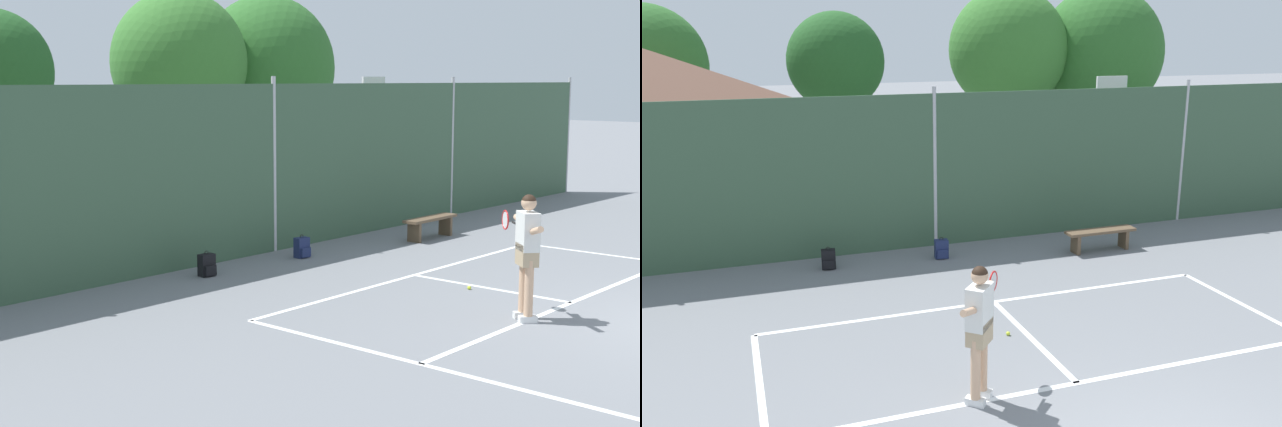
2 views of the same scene
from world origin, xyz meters
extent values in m
cube|color=white|center=(0.00, 5.50, 0.00)|extent=(8.20, 0.10, 0.01)
cube|color=white|center=(0.00, 2.48, 0.00)|extent=(8.20, 0.10, 0.01)
cube|color=white|center=(0.00, 3.96, 0.00)|extent=(0.10, 2.97, 0.01)
cube|color=#38563D|center=(0.00, 9.00, 1.70)|extent=(26.00, 0.05, 3.39)
cylinder|color=#B2B2B7|center=(0.00, 9.00, 1.77)|extent=(0.09, 0.09, 3.54)
cylinder|color=#B2B2B7|center=(6.50, 9.00, 1.77)|extent=(0.09, 0.09, 3.54)
cylinder|color=yellow|center=(5.42, 10.81, 1.52)|extent=(0.12, 0.12, 3.05)
cube|color=white|center=(5.42, 10.71, 3.25)|extent=(0.90, 0.06, 0.60)
torus|color=#D85919|center=(5.42, 10.44, 3.03)|extent=(0.48, 0.48, 0.02)
cylinder|color=brown|center=(-6.53, 19.26, 1.01)|extent=(0.36, 0.36, 2.01)
ellipsoid|color=#2D6628|center=(-6.53, 19.26, 3.66)|extent=(3.86, 3.48, 3.86)
cylinder|color=brown|center=(-0.43, 19.26, 1.12)|extent=(0.36, 0.36, 2.24)
ellipsoid|color=#235623|center=(-0.43, 19.26, 3.69)|extent=(3.41, 3.07, 3.41)
cylinder|color=brown|center=(6.14, 19.26, 1.03)|extent=(0.36, 0.36, 2.07)
ellipsoid|color=#38752D|center=(6.14, 19.26, 4.03)|extent=(4.61, 4.15, 4.61)
cylinder|color=brown|center=(10.16, 19.26, 0.85)|extent=(0.36, 0.36, 1.71)
ellipsoid|color=#2D6628|center=(10.16, 19.26, 3.89)|extent=(5.13, 4.62, 5.13)
cube|color=silver|center=(-1.51, 2.42, 0.05)|extent=(0.27, 0.26, 0.10)
cube|color=silver|center=(-1.35, 2.60, 0.05)|extent=(0.27, 0.26, 0.10)
cylinder|color=tan|center=(-1.51, 2.42, 0.51)|extent=(0.13, 0.13, 0.82)
cylinder|color=tan|center=(-1.35, 2.60, 0.51)|extent=(0.13, 0.13, 0.82)
cube|color=tan|center=(-1.43, 2.51, 0.98)|extent=(0.42, 0.43, 0.32)
cube|color=silver|center=(-1.43, 2.51, 1.32)|extent=(0.45, 0.46, 0.56)
sphere|color=tan|center=(-1.43, 2.51, 1.73)|extent=(0.22, 0.22, 0.22)
sphere|color=black|center=(-1.43, 2.51, 1.75)|extent=(0.21, 0.21, 0.21)
cylinder|color=tan|center=(-1.31, 2.67, 1.42)|extent=(0.44, 0.47, 0.17)
cylinder|color=tan|center=(-1.62, 2.30, 1.37)|extent=(0.41, 0.43, 0.22)
cylinder|color=black|center=(-1.19, 2.84, 1.37)|extent=(0.23, 0.25, 0.04)
torus|color=red|center=(-0.99, 3.13, 1.37)|extent=(0.22, 0.24, 0.30)
cylinder|color=silver|center=(-0.99, 3.13, 1.37)|extent=(0.18, 0.20, 0.26)
sphere|color=#CCE033|center=(-0.30, 4.16, 0.03)|extent=(0.07, 0.07, 0.07)
cube|color=black|center=(-2.51, 8.24, 0.20)|extent=(0.30, 0.21, 0.40)
cube|color=black|center=(-2.52, 8.12, 0.12)|extent=(0.23, 0.09, 0.18)
torus|color=black|center=(-2.51, 8.24, 0.42)|extent=(0.09, 0.03, 0.09)
cube|color=navy|center=(-0.15, 8.11, 0.20)|extent=(0.30, 0.21, 0.40)
cube|color=navy|center=(-0.16, 7.99, 0.12)|extent=(0.23, 0.08, 0.18)
torus|color=black|center=(-0.15, 8.11, 0.42)|extent=(0.09, 0.02, 0.09)
cube|color=brown|center=(3.29, 7.42, 0.45)|extent=(1.60, 0.36, 0.06)
cube|color=brown|center=(2.69, 7.42, 0.23)|extent=(0.08, 0.32, 0.45)
cube|color=brown|center=(3.89, 7.42, 0.23)|extent=(0.08, 0.32, 0.45)
camera|label=1|loc=(-12.89, -3.64, 3.47)|focal=50.26mm
camera|label=2|loc=(-4.20, -4.68, 4.61)|focal=37.28mm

